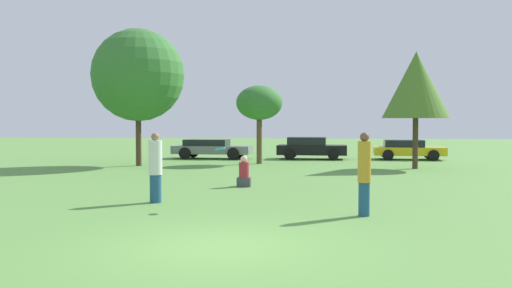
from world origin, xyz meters
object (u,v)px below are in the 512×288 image
(tree_0, at_px, (138,75))
(tree_1, at_px, (259,103))
(tree_2, at_px, (416,85))
(frisbee, at_px, (220,149))
(person_thrower, at_px, (155,168))
(parked_car_black, at_px, (311,148))
(bystander_sitting, at_px, (244,174))
(person_catcher, at_px, (364,173))
(parked_car_grey, at_px, (211,148))
(parked_car_yellow, at_px, (407,149))

(tree_0, distance_m, tree_1, 6.27)
(tree_1, distance_m, tree_2, 7.85)
(frisbee, bearing_deg, person_thrower, 159.09)
(tree_1, bearing_deg, parked_car_black, 54.77)
(frisbee, height_order, bystander_sitting, frisbee)
(bystander_sitting, bearing_deg, frisbee, -90.26)
(tree_0, xyz_separation_m, parked_car_black, (8.47, 5.65, -3.81))
(person_catcher, height_order, tree_2, tree_2)
(frisbee, xyz_separation_m, tree_1, (-0.43, 14.37, 1.62))
(person_thrower, relative_size, tree_0, 0.28)
(tree_2, distance_m, parked_car_black, 8.31)
(tree_2, bearing_deg, parked_car_grey, 151.95)
(parked_car_black, bearing_deg, parked_car_grey, -174.67)
(bystander_sitting, bearing_deg, parked_car_grey, 105.35)
(parked_car_yellow, bearing_deg, frisbee, -109.75)
(frisbee, height_order, parked_car_yellow, frisbee)
(parked_car_black, bearing_deg, bystander_sitting, -95.99)
(frisbee, distance_m, tree_2, 14.30)
(parked_car_black, bearing_deg, person_catcher, -82.84)
(person_catcher, bearing_deg, parked_car_grey, -53.31)
(person_thrower, distance_m, person_catcher, 5.65)
(bystander_sitting, distance_m, tree_0, 10.89)
(frisbee, height_order, parked_car_grey, frisbee)
(frisbee, height_order, tree_1, tree_1)
(parked_car_grey, bearing_deg, bystander_sitting, -71.45)
(tree_0, relative_size, parked_car_yellow, 1.66)
(bystander_sitting, height_order, parked_car_black, parked_car_black)
(frisbee, distance_m, parked_car_black, 18.28)
(bystander_sitting, relative_size, tree_0, 0.16)
(bystander_sitting, bearing_deg, tree_0, 128.39)
(person_catcher, relative_size, tree_0, 0.29)
(person_catcher, distance_m, parked_car_grey, 20.04)
(person_thrower, distance_m, tree_2, 14.86)
(tree_0, xyz_separation_m, parked_car_yellow, (14.02, 5.87, -3.87))
(tree_1, height_order, parked_car_black, tree_1)
(bystander_sitting, height_order, parked_car_grey, parked_car_grey)
(bystander_sitting, bearing_deg, parked_car_black, 80.81)
(bystander_sitting, xyz_separation_m, tree_0, (-6.28, 7.92, 4.04))
(person_thrower, xyz_separation_m, parked_car_yellow, (9.68, 17.61, -0.35))
(person_catcher, height_order, parked_car_yellow, person_catcher)
(bystander_sitting, bearing_deg, tree_1, 92.64)
(tree_1, distance_m, parked_car_yellow, 9.45)
(parked_car_grey, bearing_deg, tree_2, -24.85)
(frisbee, xyz_separation_m, tree_2, (7.07, 12.20, 2.37))
(tree_2, xyz_separation_m, parked_car_yellow, (0.69, 6.14, -3.28))
(person_thrower, xyz_separation_m, bystander_sitting, (1.93, 3.82, -0.52))
(bystander_sitting, height_order, tree_1, tree_1)
(parked_car_black, bearing_deg, parked_car_yellow, 5.37)
(person_catcher, xyz_separation_m, frisbee, (-3.53, 0.80, 0.51))
(frisbee, relative_size, bystander_sitting, 0.26)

